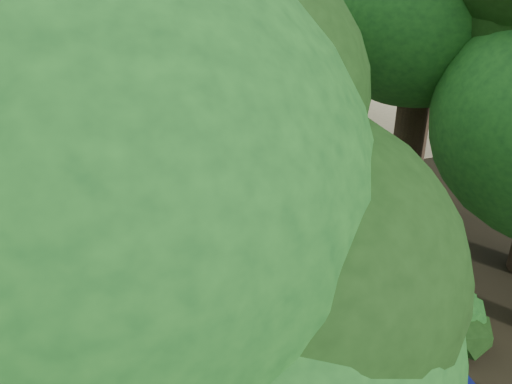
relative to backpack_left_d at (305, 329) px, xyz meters
name	(u,v)px	position (x,y,z in m)	size (l,w,h in m)	color
ground	(300,282)	(0.78, 1.82, -0.43)	(120.00, 120.00, 0.00)	#322A19
sand_beach	(161,98)	(0.78, 17.82, -0.42)	(40.00, 22.00, 0.02)	#C9B188
boardwalk	(282,256)	(0.78, 2.82, -0.37)	(2.00, 12.00, 0.12)	gray
backpack_left_d	(305,329)	(0.00, 0.00, 0.00)	(0.40, 0.29, 0.62)	navy
backpack_right_c	(426,370)	(1.38, -1.51, -0.01)	(0.34, 0.24, 0.59)	navy
backpack_right_d	(404,348)	(1.40, -0.93, -0.05)	(0.33, 0.24, 0.51)	#2E3614
duffel_right_khaki	(384,322)	(1.49, -0.20, -0.12)	(0.38, 0.57, 0.38)	olive
duffel_right_black	(370,310)	(1.43, 0.17, -0.11)	(0.40, 0.63, 0.40)	black
suitcase_on_boardwalk	(326,344)	(0.19, -0.45, 0.00)	(0.40, 0.22, 0.62)	black
lone_suitcase_on_sand	(215,141)	(1.27, 10.12, -0.09)	(0.41, 0.23, 0.64)	black
hat_white	(354,366)	(0.06, -1.48, 0.51)	(0.37, 0.37, 0.12)	silver
kayak	(99,134)	(-2.52, 12.84, -0.26)	(0.67, 3.07, 0.31)	red
sun_lounger	(276,117)	(4.36, 11.96, -0.08)	(0.66, 2.06, 0.66)	silver
tree_right_c	(425,21)	(4.04, 3.08, 4.61)	(5.82, 5.82, 10.08)	black
tree_right_e	(340,1)	(4.96, 8.38, 4.58)	(5.56, 5.56, 10.01)	black
tree_left_a	(185,294)	(-2.49, -2.40, 3.11)	(4.25, 4.25, 7.08)	black
tree_left_b	(31,103)	(-3.71, 0.86, 4.16)	(5.10, 5.10, 9.17)	black
tree_left_c	(84,65)	(-2.88, 4.92, 3.83)	(4.89, 4.89, 8.51)	black
tree_back_a	(123,12)	(-0.74, 16.52, 3.70)	(4.77, 4.77, 8.25)	black
tree_back_d	(24,17)	(-4.58, 16.78, 3.63)	(4.87, 4.87, 8.12)	black
palm_right_a	(324,56)	(4.01, 7.43, 3.16)	(4.21, 4.21, 7.18)	#173F11
palm_right_b	(311,22)	(6.11, 12.68, 3.46)	(4.03, 4.03, 7.78)	#173F11
palm_right_c	(238,19)	(3.52, 14.15, 3.51)	(4.95, 4.95, 7.88)	#173F11
palm_left_a	(38,73)	(-3.97, 8.28, 3.07)	(4.39, 4.39, 6.99)	#173F11
rock_left_c	(231,276)	(-0.61, 2.36, -0.29)	(0.52, 0.47, 0.29)	#4C473F
rock_left_d	(160,241)	(-1.76, 4.39, -0.35)	(0.30, 0.27, 0.17)	#4C473F
rock_right_b	(440,293)	(3.21, 0.34, -0.31)	(0.45, 0.40, 0.25)	#4C473F
rock_right_c	(337,233)	(2.45, 3.26, -0.35)	(0.28, 0.25, 0.15)	#4C473F
rock_right_d	(344,186)	(3.86, 5.46, -0.25)	(0.64, 0.58, 0.35)	#4C473F
shrub_left_b	(178,253)	(-1.54, 3.20, 0.00)	(0.95, 0.95, 0.85)	#144316
shrub_left_c	(138,189)	(-1.93, 6.52, 0.15)	(1.28, 1.28, 1.15)	#144316
shrub_right_a	(464,322)	(2.68, -0.86, 0.06)	(1.08, 1.08, 0.97)	#144316
shrub_right_b	(346,200)	(3.06, 3.98, 0.11)	(1.21, 1.21, 1.09)	#144316
shrub_right_c	(291,166)	(2.87, 7.04, -0.09)	(0.76, 0.76, 0.69)	#144316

